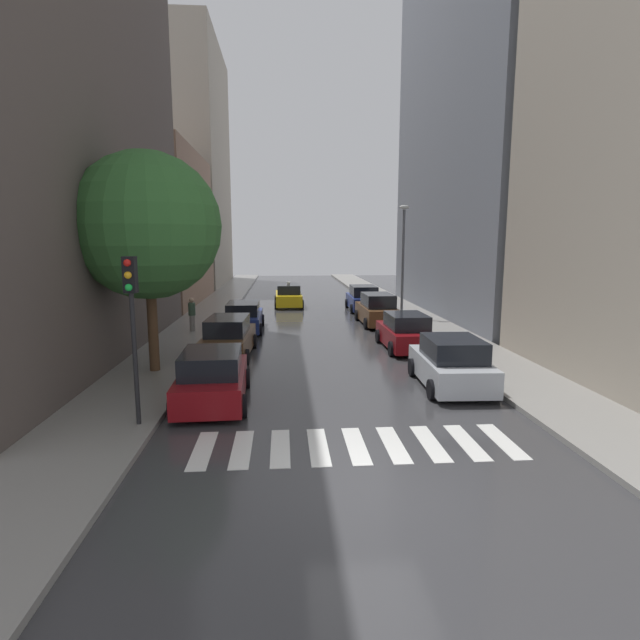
% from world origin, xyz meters
% --- Properties ---
extents(ground_plane, '(28.00, 72.00, 0.04)m').
position_xyz_m(ground_plane, '(0.00, 24.00, -0.02)').
color(ground_plane, '#353538').
extents(sidewalk_left, '(3.00, 72.00, 0.15)m').
position_xyz_m(sidewalk_left, '(-6.50, 24.00, 0.07)').
color(sidewalk_left, gray).
rests_on(sidewalk_left, ground).
extents(sidewalk_right, '(3.00, 72.00, 0.15)m').
position_xyz_m(sidewalk_right, '(6.50, 24.00, 0.07)').
color(sidewalk_right, gray).
rests_on(sidewalk_right, ground).
extents(crosswalk_stripes, '(7.65, 2.20, 0.01)m').
position_xyz_m(crosswalk_stripes, '(-0.00, 2.11, 0.01)').
color(crosswalk_stripes, silver).
rests_on(crosswalk_stripes, ground).
extents(building_left_near, '(6.00, 20.73, 22.42)m').
position_xyz_m(building_left_near, '(-11.00, 11.86, 11.21)').
color(building_left_near, '#564C47').
rests_on(building_left_near, ground).
extents(building_left_mid, '(6.00, 14.59, 11.40)m').
position_xyz_m(building_left_mid, '(-11.00, 30.11, 5.70)').
color(building_left_mid, '#8C6B56').
rests_on(building_left_mid, ground).
extents(building_left_far, '(6.00, 16.86, 24.89)m').
position_xyz_m(building_left_far, '(-11.00, 46.91, 12.44)').
color(building_left_far, '#9E9384').
rests_on(building_left_far, ground).
extents(building_right_mid, '(6.00, 20.14, 24.14)m').
position_xyz_m(building_right_mid, '(11.00, 23.14, 12.07)').
color(building_right_mid, slate).
rests_on(building_right_mid, ground).
extents(parked_car_left_nearest, '(2.23, 4.28, 1.63)m').
position_xyz_m(parked_car_left_nearest, '(-3.83, 5.59, 0.76)').
color(parked_car_left_nearest, maroon).
rests_on(parked_car_left_nearest, ground).
extents(parked_car_left_second, '(2.16, 4.78, 1.70)m').
position_xyz_m(parked_car_left_second, '(-3.98, 11.66, 0.80)').
color(parked_car_left_second, brown).
rests_on(parked_car_left_second, ground).
extents(parked_car_left_third, '(2.07, 4.68, 1.57)m').
position_xyz_m(parked_car_left_third, '(-3.82, 17.71, 0.74)').
color(parked_car_left_third, navy).
rests_on(parked_car_left_third, ground).
extents(parked_car_right_nearest, '(2.28, 4.19, 1.69)m').
position_xyz_m(parked_car_right_nearest, '(3.84, 6.65, 0.79)').
color(parked_car_right_nearest, '#B2B7BF').
rests_on(parked_car_right_nearest, ground).
extents(parked_car_right_second, '(2.08, 4.26, 1.62)m').
position_xyz_m(parked_car_right_second, '(3.75, 12.56, 0.76)').
color(parked_car_right_second, maroon).
rests_on(parked_car_right_second, ground).
extents(parked_car_right_third, '(2.10, 4.68, 1.81)m').
position_xyz_m(parked_car_right_third, '(3.73, 19.21, 0.84)').
color(parked_car_right_third, brown).
rests_on(parked_car_right_third, ground).
extents(parked_car_right_fourth, '(2.13, 4.48, 1.75)m').
position_xyz_m(parked_car_right_fourth, '(3.84, 24.99, 0.81)').
color(parked_car_right_fourth, navy).
rests_on(parked_car_right_fourth, ground).
extents(taxi_midroad, '(2.12, 4.67, 1.81)m').
position_xyz_m(taxi_midroad, '(-1.28, 27.70, 0.76)').
color(taxi_midroad, yellow).
rests_on(taxi_midroad, ground).
extents(pedestrian_foreground, '(0.36, 0.36, 1.75)m').
position_xyz_m(pedestrian_foreground, '(-6.42, 17.03, 1.07)').
color(pedestrian_foreground, gray).
rests_on(pedestrian_foreground, sidewalk_left).
extents(street_tree_left, '(5.14, 5.14, 7.76)m').
position_xyz_m(street_tree_left, '(-6.39, 9.06, 5.32)').
color(street_tree_left, '#513823').
rests_on(street_tree_left, sidewalk_left).
extents(traffic_light_left_corner, '(0.30, 0.42, 4.30)m').
position_xyz_m(traffic_light_left_corner, '(-5.45, 3.55, 3.29)').
color(traffic_light_left_corner, black).
rests_on(traffic_light_left_corner, sidewalk_left).
extents(lamp_post_right, '(0.60, 0.28, 6.75)m').
position_xyz_m(lamp_post_right, '(5.55, 20.78, 4.05)').
color(lamp_post_right, '#595B60').
rests_on(lamp_post_right, sidewalk_right).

